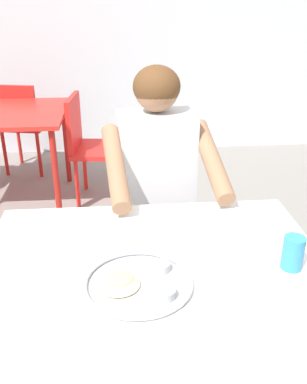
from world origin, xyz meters
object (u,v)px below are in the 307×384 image
Objects in this scene: table_foreground at (153,288)px; chair_red_right at (90,142)px; thali_tray at (137,283)px; chair_foreground at (152,209)px; drinking_cup at (292,252)px; table_background_red at (3,123)px; chair_red_far at (21,121)px; diner_foreground at (159,184)px.

chair_red_right is at bearing 98.50° from table_foreground.
thali_tray is 0.98m from chair_foreground.
chair_red_right reaches higher than table_foreground.
drinking_cup is 2.52m from table_background_red.
drinking_cup reaches higher than chair_red_far.
chair_red_right is at bearing 96.77° from thali_tray.
chair_foreground is at bearing -50.41° from table_background_red.
table_foreground is 2.29m from table_background_red.
drinking_cup is at bearing -3.65° from table_foreground.
chair_foreground is 1.59m from table_background_red.
table_foreground is 1.34× the size of chair_red_right.
thali_tray is 2.19m from chair_red_right.
thali_tray is 0.35× the size of table_background_red.
chair_red_right is (0.63, -0.00, -0.17)m from table_background_red.
chair_red_far is (-0.00, 0.61, -0.16)m from table_background_red.
thali_tray is at bearing -83.23° from chair_red_right.
chair_red_far is (-0.64, 0.61, 0.01)m from chair_red_right.
table_background_red is (-0.94, 2.08, -0.02)m from table_foreground.
chair_red_far is (-1.03, 2.05, -0.26)m from diner_foreground.
table_foreground is at bearing 55.77° from thali_tray.
chair_red_right is at bearing -0.28° from table_background_red.
chair_red_right is at bearing 107.17° from chair_foreground.
diner_foreground reaches higher than thali_tray.
chair_foreground is at bearing 85.61° from table_foreground.
chair_red_right is (-0.26, 2.16, -0.27)m from thali_tray.
chair_foreground is at bearing 94.23° from diner_foreground.
diner_foreground is 1.51× the size of chair_red_right.
table_foreground is at bearing -65.59° from table_background_red.
chair_foreground is at bearing -60.97° from chair_red_far.
diner_foreground is (-0.35, 0.67, -0.06)m from drinking_cup.
diner_foreground is at bearing 117.29° from drinking_cup.
chair_red_right reaches higher than thali_tray.
diner_foreground reaches higher than chair_red_right.
drinking_cup is 0.13× the size of chair_red_far.
diner_foreground is (0.08, 0.64, 0.07)m from table_foreground.
chair_red_right is (-0.38, 1.22, -0.03)m from chair_foreground.
table_foreground is 2.86m from chair_red_far.
table_background_red is (-1.37, 2.11, -0.15)m from drinking_cup.
diner_foreground is 1.52× the size of chair_red_far.
diner_foreground reaches higher than chair_red_far.
chair_red_far reaches higher than table_foreground.
thali_tray is (-0.05, -0.08, 0.08)m from table_foreground.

